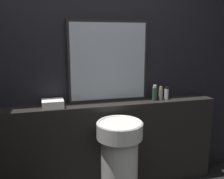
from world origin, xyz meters
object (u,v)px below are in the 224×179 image
Objects in this scene: mirror at (109,62)px; lotion_bottle at (166,94)px; pedestal_sink at (119,163)px; towel_stack at (53,104)px; shampoo_bottle at (155,93)px; conditioner_bottle at (161,94)px.

lotion_bottle is at bearing -8.59° from mirror.
pedestal_sink is at bearing -92.24° from mirror.
towel_stack is 1.17m from lotion_bottle.
shampoo_bottle is (0.47, -0.09, -0.33)m from mirror.
conditioner_bottle reaches higher than towel_stack.
pedestal_sink is 0.89m from lotion_bottle.
towel_stack is (-0.55, 0.37, 0.49)m from pedestal_sink.
mirror is 0.68m from towel_stack.
pedestal_sink is 0.85m from conditioner_bottle.
towel_stack is 1.23× the size of shampoo_bottle.
pedestal_sink is 0.98m from mirror.
conditioner_bottle is at bearing 0.00° from towel_stack.
pedestal_sink is 4.26× the size of towel_stack.
pedestal_sink is at bearing -34.13° from towel_stack.
pedestal_sink is 1.04× the size of mirror.
towel_stack is 1.04m from shampoo_bottle.
conditioner_bottle is 1.07× the size of lotion_bottle.
shampoo_bottle is 1.13× the size of conditioner_bottle.
towel_stack is (-0.56, -0.09, -0.37)m from mirror.
conditioner_bottle is at bearing -9.63° from mirror.
towel_stack is 1.48× the size of lotion_bottle.
conditioner_bottle reaches higher than pedestal_sink.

